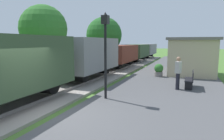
{
  "coord_description": "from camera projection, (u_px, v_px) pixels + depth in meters",
  "views": [
    {
      "loc": [
        4.24,
        -5.41,
        2.71
      ],
      "look_at": [
        0.23,
        4.82,
        1.16
      ],
      "focal_mm": 31.84,
      "sensor_mm": 36.0,
      "label": 1
    }
  ],
  "objects": [
    {
      "name": "ground_plane",
      "position": [
        55.0,
        121.0,
        6.9
      ],
      "size": [
        160.0,
        160.0,
        0.0
      ],
      "primitive_type": "plane",
      "color": "#47702D"
    },
    {
      "name": "bench_near_hut",
      "position": [
        190.0,
        79.0,
        10.72
      ],
      "size": [
        0.42,
        1.5,
        0.91
      ],
      "color": "black",
      "rests_on": "platform_slab"
    },
    {
      "name": "station_hut",
      "position": [
        192.0,
        55.0,
        15.84
      ],
      "size": [
        3.5,
        5.8,
        2.78
      ],
      "color": "tan",
      "rests_on": "platform_slab"
    },
    {
      "name": "tree_field_left",
      "position": [
        104.0,
        35.0,
        25.51
      ],
      "size": [
        4.55,
        4.55,
        5.88
      ],
      "color": "#4C3823",
      "rests_on": "ground"
    },
    {
      "name": "tree_field_distant",
      "position": [
        103.0,
        34.0,
        32.49
      ],
      "size": [
        4.28,
        4.28,
        6.2
      ],
      "color": "#4C3823",
      "rests_on": "ground"
    },
    {
      "name": "track_ballast",
      "position": [
        5.0,
        110.0,
        7.76
      ],
      "size": [
        3.8,
        60.0,
        0.12
      ],
      "primitive_type": "cube",
      "color": "gray",
      "rests_on": "ground"
    },
    {
      "name": "tree_trackside_far",
      "position": [
        44.0,
        29.0,
        18.27
      ],
      "size": [
        4.31,
        4.31,
        6.09
      ],
      "color": "#4C3823",
      "rests_on": "ground"
    },
    {
      "name": "person_waiting",
      "position": [
        178.0,
        72.0,
        10.27
      ],
      "size": [
        0.33,
        0.43,
        1.71
      ],
      "rotation": [
        0.0,
        0.0,
        2.89
      ],
      "color": "black",
      "rests_on": "platform_slab"
    },
    {
      "name": "potted_planter",
      "position": [
        159.0,
        70.0,
        14.21
      ],
      "size": [
        0.64,
        0.64,
        0.92
      ],
      "color": "slate",
      "rests_on": "platform_slab"
    },
    {
      "name": "rail_near",
      "position": [
        18.0,
        109.0,
        7.48
      ],
      "size": [
        0.07,
        60.0,
        0.14
      ],
      "primitive_type": "cube",
      "color": "slate",
      "rests_on": "track_ballast"
    },
    {
      "name": "lamp_post_near",
      "position": [
        105.0,
        40.0,
        8.39
      ],
      "size": [
        0.28,
        0.28,
        3.7
      ],
      "color": "black",
      "rests_on": "platform_slab"
    },
    {
      "name": "platform_slab",
      "position": [
        147.0,
        132.0,
        5.73
      ],
      "size": [
        6.0,
        60.0,
        0.25
      ],
      "primitive_type": "cube",
      "color": "#4C4C4F",
      "rests_on": "ground"
    },
    {
      "name": "freight_train",
      "position": [
        116.0,
        54.0,
        19.11
      ],
      "size": [
        2.5,
        32.6,
        2.72
      ],
      "color": "#384C33",
      "rests_on": "rail_near"
    }
  ]
}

